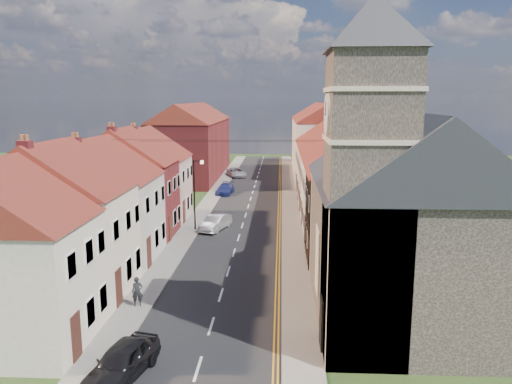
{
  "coord_description": "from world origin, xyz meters",
  "views": [
    {
      "loc": [
        3.41,
        -20.98,
        11.15
      ],
      "look_at": [
        1.33,
        19.64,
        3.5
      ],
      "focal_mm": 35.0,
      "sensor_mm": 36.0,
      "label": 1
    }
  ],
  "objects_px": {
    "car_mid": "(216,222)",
    "pedestrian_left": "(137,292)",
    "car_near": "(122,362)",
    "car_far": "(225,189)",
    "church": "(402,207)",
    "car_distant": "(236,172)",
    "lamppost": "(195,190)"
  },
  "relations": [
    {
      "from": "car_mid",
      "to": "pedestrian_left",
      "type": "relative_size",
      "value": 2.53
    },
    {
      "from": "car_near",
      "to": "car_far",
      "type": "relative_size",
      "value": 0.99
    },
    {
      "from": "church",
      "to": "car_mid",
      "type": "bearing_deg",
      "value": 124.06
    },
    {
      "from": "car_distant",
      "to": "car_near",
      "type": "bearing_deg",
      "value": -107.93
    },
    {
      "from": "church",
      "to": "pedestrian_left",
      "type": "bearing_deg",
      "value": 177.18
    },
    {
      "from": "car_far",
      "to": "car_distant",
      "type": "xyz_separation_m",
      "value": [
        0.13,
        13.33,
        0.03
      ]
    },
    {
      "from": "car_near",
      "to": "car_distant",
      "type": "xyz_separation_m",
      "value": [
        -0.14,
        52.8,
        -0.07
      ]
    },
    {
      "from": "lamppost",
      "to": "car_far",
      "type": "bearing_deg",
      "value": 87.9
    },
    {
      "from": "car_mid",
      "to": "car_far",
      "type": "distance_m",
      "value": 16.3
    },
    {
      "from": "car_near",
      "to": "pedestrian_left",
      "type": "relative_size",
      "value": 2.59
    },
    {
      "from": "car_mid",
      "to": "pedestrian_left",
      "type": "distance_m",
      "value": 16.54
    },
    {
      "from": "pedestrian_left",
      "to": "car_mid",
      "type": "bearing_deg",
      "value": 63.38
    },
    {
      "from": "car_distant",
      "to": "car_far",
      "type": "bearing_deg",
      "value": -108.64
    },
    {
      "from": "car_mid",
      "to": "car_distant",
      "type": "xyz_separation_m",
      "value": [
        -0.89,
        29.6,
        -0.03
      ]
    },
    {
      "from": "car_distant",
      "to": "car_mid",
      "type": "bearing_deg",
      "value": -106.36
    },
    {
      "from": "car_near",
      "to": "car_mid",
      "type": "distance_m",
      "value": 23.21
    },
    {
      "from": "pedestrian_left",
      "to": "car_far",
      "type": "bearing_deg",
      "value": 68.75
    },
    {
      "from": "lamppost",
      "to": "car_near",
      "type": "bearing_deg",
      "value": -87.79
    },
    {
      "from": "car_distant",
      "to": "pedestrian_left",
      "type": "bearing_deg",
      "value": -109.56
    },
    {
      "from": "lamppost",
      "to": "car_mid",
      "type": "relative_size",
      "value": 1.47
    },
    {
      "from": "lamppost",
      "to": "car_distant",
      "type": "relative_size",
      "value": 1.3
    },
    {
      "from": "church",
      "to": "car_near",
      "type": "height_order",
      "value": "church"
    },
    {
      "from": "car_far",
      "to": "car_near",
      "type": "bearing_deg",
      "value": -84.56
    },
    {
      "from": "pedestrian_left",
      "to": "car_distant",
      "type": "bearing_deg",
      "value": 69.12
    },
    {
      "from": "car_near",
      "to": "pedestrian_left",
      "type": "distance_m",
      "value": 6.93
    },
    {
      "from": "pedestrian_left",
      "to": "car_near",
      "type": "bearing_deg",
      "value": -98.33
    },
    {
      "from": "car_mid",
      "to": "car_distant",
      "type": "distance_m",
      "value": 29.62
    },
    {
      "from": "car_near",
      "to": "lamppost",
      "type": "bearing_deg",
      "value": 105.58
    },
    {
      "from": "lamppost",
      "to": "car_far",
      "type": "relative_size",
      "value": 1.43
    },
    {
      "from": "pedestrian_left",
      "to": "church",
      "type": "bearing_deg",
      "value": -22.21
    },
    {
      "from": "church",
      "to": "car_distant",
      "type": "xyz_separation_m",
      "value": [
        -12.43,
        46.68,
        -5.24
      ]
    },
    {
      "from": "car_near",
      "to": "car_distant",
      "type": "height_order",
      "value": "car_near"
    }
  ]
}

